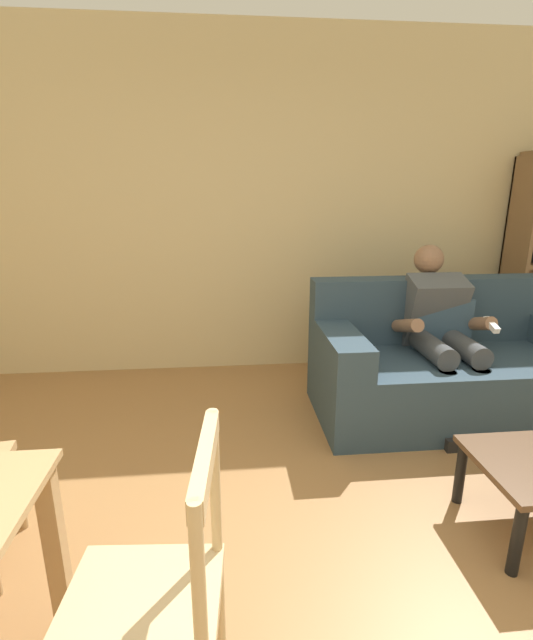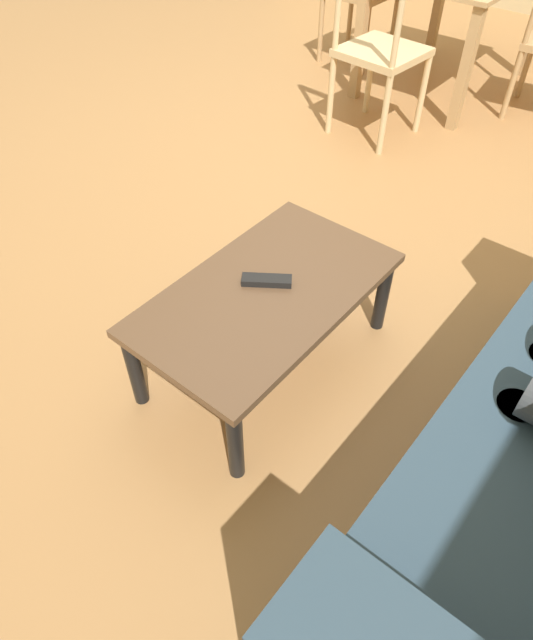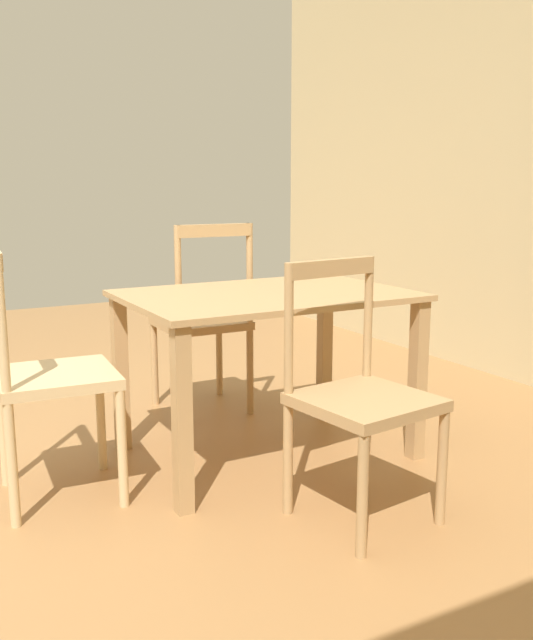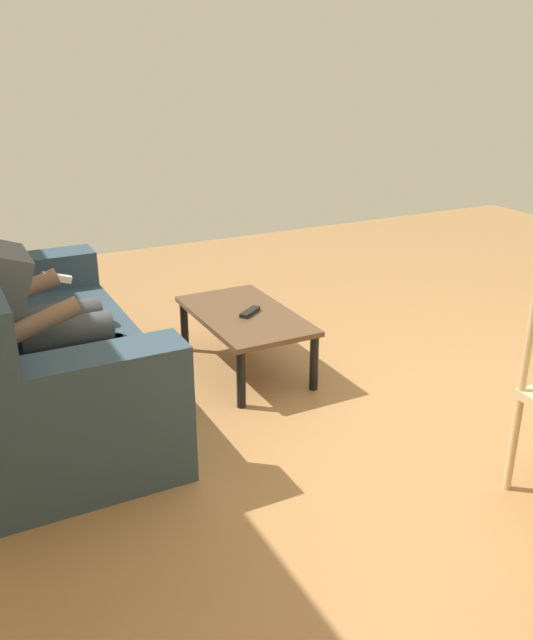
{
  "view_description": "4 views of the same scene",
  "coord_description": "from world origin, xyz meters",
  "views": [
    {
      "loc": [
        -0.24,
        -0.96,
        1.54
      ],
      "look_at": [
        -0.03,
        1.24,
        0.9
      ],
      "focal_mm": 25.32,
      "sensor_mm": 36.0,
      "label": 1
    },
    {
      "loc": [
        2.43,
        1.56,
        1.63
      ],
      "look_at": [
        1.35,
        0.67,
        0.22
      ],
      "focal_mm": 31.45,
      "sensor_mm": 36.0,
      "label": 2
    },
    {
      "loc": [
        0.05,
        2.59,
        1.17
      ],
      "look_at": [
        -1.38,
        0.0,
        0.6
      ],
      "focal_mm": 39.5,
      "sensor_mm": 36.0,
      "label": 3
    },
    {
      "loc": [
        -1.99,
        2.25,
        1.77
      ],
      "look_at": [
        -0.03,
        1.24,
        0.9
      ],
      "focal_mm": 37.45,
      "sensor_mm": 36.0,
      "label": 4
    }
  ],
  "objects": [
    {
      "name": "couch",
      "position": [
        1.32,
        1.86,
        0.34
      ],
      "size": [
        1.86,
        0.88,
        0.93
      ],
      "color": "#2D4251",
      "rests_on": "ground_plane"
    },
    {
      "name": "person_lounging",
      "position": [
        1.24,
        1.89,
        0.61
      ],
      "size": [
        0.59,
        0.95,
        1.16
      ],
      "color": "#4C5156",
      "rests_on": "ground_plane"
    },
    {
      "name": "dining_chair_facing_couch",
      "position": [
        -0.46,
        -0.0,
        0.47
      ],
      "size": [
        0.45,
        0.45,
        0.95
      ],
      "color": "#D1B27F",
      "rests_on": "ground_plane"
    },
    {
      "name": "wall_back",
      "position": [
        0.0,
        2.94,
        1.39
      ],
      "size": [
        6.61,
        0.12,
        2.78
      ],
      "primitive_type": "cube",
      "color": "#D1BC8C",
      "rests_on": "ground_plane"
    }
  ]
}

